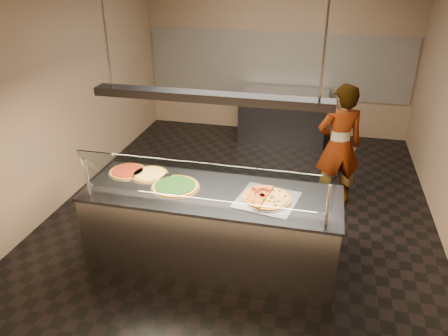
% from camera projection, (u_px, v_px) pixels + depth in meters
% --- Properties ---
extents(ground, '(5.00, 6.00, 0.02)m').
position_uv_depth(ground, '(245.00, 205.00, 6.13)').
color(ground, black).
rests_on(ground, ground).
extents(wall_back, '(5.00, 0.02, 3.00)m').
position_uv_depth(wall_back, '(278.00, 54.00, 8.10)').
color(wall_back, '#977F61').
rests_on(wall_back, ground).
extents(wall_front, '(5.00, 0.02, 3.00)m').
position_uv_depth(wall_front, '(163.00, 236.00, 2.84)').
color(wall_front, '#977F61').
rests_on(wall_front, ground).
extents(wall_left, '(0.02, 6.00, 3.00)m').
position_uv_depth(wall_left, '(68.00, 88.00, 5.99)').
color(wall_left, '#977F61').
rests_on(wall_left, ground).
extents(tile_band, '(4.90, 0.02, 1.20)m').
position_uv_depth(tile_band, '(277.00, 65.00, 8.16)').
color(tile_band, silver).
rests_on(tile_band, wall_back).
extents(serving_counter, '(2.68, 0.94, 0.93)m').
position_uv_depth(serving_counter, '(212.00, 229.00, 4.74)').
color(serving_counter, '#B7B7BC').
rests_on(serving_counter, ground).
extents(sneeze_guard, '(2.44, 0.18, 0.54)m').
position_uv_depth(sneeze_guard, '(202.00, 182.00, 4.11)').
color(sneeze_guard, '#B7B7BC').
rests_on(sneeze_guard, serving_counter).
extents(perforated_tray, '(0.67, 0.67, 0.01)m').
position_uv_depth(perforated_tray, '(267.00, 199.00, 4.39)').
color(perforated_tray, silver).
rests_on(perforated_tray, serving_counter).
extents(half_pizza_pepperoni, '(0.32, 0.51, 0.05)m').
position_uv_depth(half_pizza_pepperoni, '(256.00, 195.00, 4.40)').
color(half_pizza_pepperoni, '#9B601C').
rests_on(half_pizza_pepperoni, perforated_tray).
extents(half_pizza_sausage, '(0.32, 0.51, 0.04)m').
position_uv_depth(half_pizza_sausage, '(278.00, 199.00, 4.36)').
color(half_pizza_sausage, '#9B601C').
rests_on(half_pizza_sausage, perforated_tray).
extents(pizza_spinach, '(0.52, 0.52, 0.03)m').
position_uv_depth(pizza_spinach, '(175.00, 186.00, 4.62)').
color(pizza_spinach, silver).
rests_on(pizza_spinach, serving_counter).
extents(pizza_cheese, '(0.43, 0.43, 0.03)m').
position_uv_depth(pizza_cheese, '(150.00, 174.00, 4.88)').
color(pizza_cheese, silver).
rests_on(pizza_cheese, serving_counter).
extents(pizza_tomato, '(0.43, 0.43, 0.03)m').
position_uv_depth(pizza_tomato, '(128.00, 171.00, 4.95)').
color(pizza_tomato, silver).
rests_on(pizza_tomato, serving_counter).
extents(pizza_spatula, '(0.28, 0.17, 0.02)m').
position_uv_depth(pizza_spatula, '(158.00, 175.00, 4.83)').
color(pizza_spatula, '#B7B7BC').
rests_on(pizza_spatula, pizza_spinach).
extents(prep_table, '(1.61, 0.74, 0.93)m').
position_uv_depth(prep_table, '(283.00, 115.00, 8.11)').
color(prep_table, '#35353A').
rests_on(prep_table, ground).
extents(worker, '(0.72, 0.59, 1.70)m').
position_uv_depth(worker, '(339.00, 146.00, 5.83)').
color(worker, '#242328').
rests_on(worker, ground).
extents(heat_lamp_housing, '(2.30, 0.18, 0.08)m').
position_uv_depth(heat_lamp_housing, '(210.00, 97.00, 4.09)').
color(heat_lamp_housing, '#35353A').
rests_on(heat_lamp_housing, ceiling).
extents(lamp_rod_left, '(0.02, 0.02, 1.01)m').
position_uv_depth(lamp_rod_left, '(106.00, 33.00, 4.06)').
color(lamp_rod_left, '#B7B7BC').
rests_on(lamp_rod_left, ceiling).
extents(lamp_rod_right, '(0.02, 0.02, 1.01)m').
position_uv_depth(lamp_rod_right, '(325.00, 42.00, 3.64)').
color(lamp_rod_right, '#B7B7BC').
rests_on(lamp_rod_right, ceiling).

